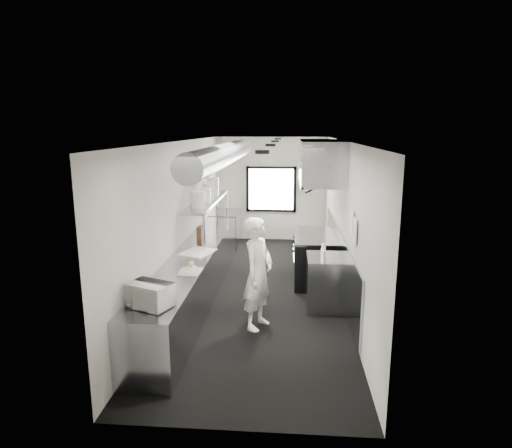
% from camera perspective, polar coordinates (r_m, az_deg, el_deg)
% --- Properties ---
extents(floor, '(3.00, 8.00, 0.01)m').
position_cam_1_polar(floor, '(8.51, 0.70, -8.57)').
color(floor, black).
rests_on(floor, ground).
extents(ceiling, '(3.00, 8.00, 0.01)m').
position_cam_1_polar(ceiling, '(7.95, 0.75, 10.64)').
color(ceiling, silver).
rests_on(ceiling, wall_back).
extents(wall_back, '(3.00, 0.02, 2.80)m').
position_cam_1_polar(wall_back, '(12.05, 1.97, 4.52)').
color(wall_back, silver).
rests_on(wall_back, floor).
extents(wall_front, '(3.00, 0.02, 2.80)m').
position_cam_1_polar(wall_front, '(4.29, -2.84, -10.06)').
color(wall_front, silver).
rests_on(wall_front, floor).
extents(wall_left, '(0.02, 8.00, 2.80)m').
position_cam_1_polar(wall_left, '(8.34, -9.61, 0.86)').
color(wall_left, silver).
rests_on(wall_left, floor).
extents(wall_right, '(0.02, 8.00, 2.80)m').
position_cam_1_polar(wall_right, '(8.16, 11.29, 0.53)').
color(wall_right, silver).
rests_on(wall_right, floor).
extents(wall_cladding, '(0.03, 5.50, 1.10)m').
position_cam_1_polar(wall_cladding, '(8.65, 10.70, -4.58)').
color(wall_cladding, gray).
rests_on(wall_cladding, wall_right).
extents(hvac_duct, '(0.40, 6.40, 0.40)m').
position_cam_1_polar(hvac_duct, '(8.43, -3.89, 9.01)').
color(hvac_duct, gray).
rests_on(hvac_duct, ceiling).
extents(service_window, '(1.36, 0.05, 1.25)m').
position_cam_1_polar(service_window, '(12.02, 1.96, 4.49)').
color(service_window, white).
rests_on(service_window, wall_back).
extents(exhaust_hood, '(0.81, 2.20, 0.88)m').
position_cam_1_polar(exhaust_hood, '(8.67, 8.36, 7.94)').
color(exhaust_hood, gray).
rests_on(exhaust_hood, ceiling).
extents(prep_counter, '(0.70, 6.00, 0.90)m').
position_cam_1_polar(prep_counter, '(8.04, -7.79, -6.54)').
color(prep_counter, gray).
rests_on(prep_counter, floor).
extents(pass_shelf, '(0.45, 3.00, 0.68)m').
position_cam_1_polar(pass_shelf, '(9.22, -6.28, 2.89)').
color(pass_shelf, gray).
rests_on(pass_shelf, prep_counter).
extents(range, '(0.88, 1.60, 0.94)m').
position_cam_1_polar(range, '(9.02, 7.61, -4.31)').
color(range, black).
rests_on(range, floor).
extents(bottle_station, '(0.65, 0.80, 0.90)m').
position_cam_1_polar(bottle_station, '(7.70, 8.99, -7.43)').
color(bottle_station, gray).
rests_on(bottle_station, floor).
extents(far_work_table, '(0.70, 1.20, 0.90)m').
position_cam_1_polar(far_work_table, '(11.55, -3.95, -0.64)').
color(far_work_table, gray).
rests_on(far_work_table, floor).
extents(notice_sheet_a, '(0.02, 0.28, 0.38)m').
position_cam_1_polar(notice_sheet_a, '(6.95, 12.25, 0.13)').
color(notice_sheet_a, white).
rests_on(notice_sheet_a, wall_right).
extents(notice_sheet_b, '(0.02, 0.28, 0.38)m').
position_cam_1_polar(notice_sheet_b, '(6.62, 12.63, -0.92)').
color(notice_sheet_b, white).
rests_on(notice_sheet_b, wall_right).
extents(line_cook, '(0.63, 0.74, 1.73)m').
position_cam_1_polar(line_cook, '(6.75, 0.27, -6.40)').
color(line_cook, white).
rests_on(line_cook, floor).
extents(microwave, '(0.60, 0.54, 0.30)m').
position_cam_1_polar(microwave, '(5.57, -13.56, -8.89)').
color(microwave, silver).
rests_on(microwave, prep_counter).
extents(deli_tub_a, '(0.18, 0.18, 0.10)m').
position_cam_1_polar(deli_tub_a, '(6.16, -12.70, -7.74)').
color(deli_tub_a, '#A4B1A3').
rests_on(deli_tub_a, prep_counter).
extents(deli_tub_b, '(0.15, 0.15, 0.09)m').
position_cam_1_polar(deli_tub_b, '(6.02, -13.30, -8.28)').
color(deli_tub_b, '#A4B1A3').
rests_on(deli_tub_b, prep_counter).
extents(newspaper, '(0.34, 0.41, 0.01)m').
position_cam_1_polar(newspaper, '(6.78, -8.53, -6.10)').
color(newspaper, silver).
rests_on(newspaper, prep_counter).
extents(small_plate, '(0.21, 0.21, 0.01)m').
position_cam_1_polar(small_plate, '(6.98, -8.35, -5.55)').
color(small_plate, silver).
rests_on(small_plate, prep_counter).
extents(pastry, '(0.09, 0.09, 0.09)m').
position_cam_1_polar(pastry, '(6.96, -8.37, -5.14)').
color(pastry, '#DCCE73').
rests_on(pastry, small_plate).
extents(cutting_board, '(0.64, 0.73, 0.02)m').
position_cam_1_polar(cutting_board, '(7.79, -7.55, -3.61)').
color(cutting_board, white).
rests_on(cutting_board, prep_counter).
extents(knife_block, '(0.11, 0.22, 0.23)m').
position_cam_1_polar(knife_block, '(8.77, -7.22, -1.08)').
color(knife_block, brown).
rests_on(knife_block, prep_counter).
extents(plate_stack_a, '(0.29, 0.29, 0.31)m').
position_cam_1_polar(plate_stack_a, '(8.32, -7.44, 3.17)').
color(plate_stack_a, silver).
rests_on(plate_stack_a, pass_shelf).
extents(plate_stack_b, '(0.26, 0.26, 0.29)m').
position_cam_1_polar(plate_stack_b, '(8.89, -6.58, 3.70)').
color(plate_stack_b, silver).
rests_on(plate_stack_b, pass_shelf).
extents(plate_stack_c, '(0.29, 0.29, 0.35)m').
position_cam_1_polar(plate_stack_c, '(9.26, -6.25, 4.25)').
color(plate_stack_c, silver).
rests_on(plate_stack_c, pass_shelf).
extents(plate_stack_d, '(0.28, 0.28, 0.41)m').
position_cam_1_polar(plate_stack_d, '(9.72, -5.61, 4.81)').
color(plate_stack_d, silver).
rests_on(plate_stack_d, pass_shelf).
extents(squeeze_bottle_a, '(0.09, 0.09, 0.20)m').
position_cam_1_polar(squeeze_bottle_a, '(7.23, 8.75, -4.17)').
color(squeeze_bottle_a, white).
rests_on(squeeze_bottle_a, bottle_station).
extents(squeeze_bottle_b, '(0.07, 0.07, 0.20)m').
position_cam_1_polar(squeeze_bottle_b, '(7.34, 8.62, -3.90)').
color(squeeze_bottle_b, white).
rests_on(squeeze_bottle_b, bottle_station).
extents(squeeze_bottle_c, '(0.07, 0.07, 0.17)m').
position_cam_1_polar(squeeze_bottle_c, '(7.55, 8.68, -3.58)').
color(squeeze_bottle_c, white).
rests_on(squeeze_bottle_c, bottle_station).
extents(squeeze_bottle_d, '(0.08, 0.08, 0.20)m').
position_cam_1_polar(squeeze_bottle_d, '(7.66, 8.73, -3.22)').
color(squeeze_bottle_d, white).
rests_on(squeeze_bottle_d, bottle_station).
extents(squeeze_bottle_e, '(0.07, 0.07, 0.16)m').
position_cam_1_polar(squeeze_bottle_e, '(7.80, 8.65, -3.06)').
color(squeeze_bottle_e, white).
rests_on(squeeze_bottle_e, bottle_station).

